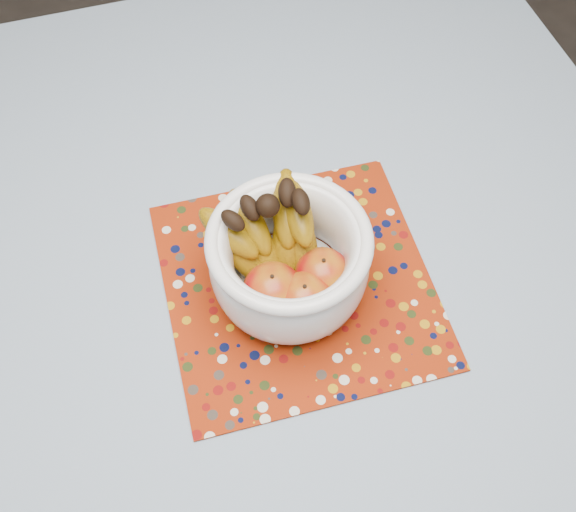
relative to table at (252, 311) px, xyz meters
The scene contains 4 objects.
table is the anchor object (origin of this frame).
tablecloth 0.08m from the table, ahead, with size 1.32×1.32×0.01m, color slate.
placemat 0.11m from the table, 19.91° to the right, with size 0.36×0.36×0.00m, color maroon.
fruit_bowl 0.17m from the table, 19.64° to the right, with size 0.24×0.23×0.17m.
Camera 1 is at (-0.08, -0.47, 1.58)m, focal length 42.00 mm.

